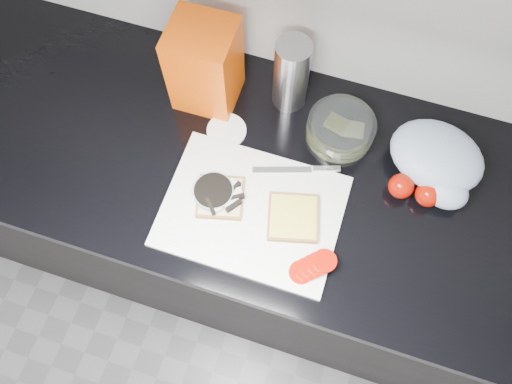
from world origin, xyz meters
TOP-DOWN VIEW (x-y plane):
  - base_cabinet at (0.00, 1.20)m, footprint 3.50×0.60m
  - countertop at (0.00, 1.20)m, footprint 3.50×0.64m
  - cutting_board at (-0.14, 1.08)m, footprint 0.40×0.30m
  - bread_left at (-0.22, 1.08)m, footprint 0.13×0.13m
  - bread_right at (-0.05, 1.09)m, footprint 0.14×0.14m
  - tomato_slices at (0.02, 0.99)m, footprint 0.11×0.10m
  - knife at (-0.05, 1.21)m, footprint 0.20×0.08m
  - seed_tub at (-0.24, 1.09)m, footprint 0.09×0.09m
  - tub_lid at (-0.27, 1.26)m, footprint 0.13×0.13m
  - glass_bowl at (-0.00, 1.33)m, footprint 0.16×0.16m
  - bread_bag at (-0.35, 1.35)m, footprint 0.15×0.14m
  - steel_canister at (-0.15, 1.40)m, footprint 0.08×0.08m
  - grocery_bag at (0.23, 1.31)m, footprint 0.25×0.24m
  - whole_tomatoes at (0.19, 1.23)m, footprint 0.12×0.06m

SIDE VIEW (x-z plane):
  - base_cabinet at x=0.00m, z-range 0.00..0.86m
  - countertop at x=0.00m, z-range 0.86..0.90m
  - tub_lid at x=-0.27m, z-range 0.90..0.91m
  - cutting_board at x=-0.14m, z-range 0.90..0.91m
  - knife at x=-0.05m, z-range 0.91..0.92m
  - bread_right at x=-0.05m, z-range 0.91..0.93m
  - tomato_slices at x=0.02m, z-range 0.91..0.93m
  - bread_left at x=-0.22m, z-range 0.91..0.94m
  - seed_tub at x=-0.24m, z-range 0.90..0.95m
  - whole_tomatoes at x=0.19m, z-range 0.90..0.96m
  - glass_bowl at x=0.00m, z-range 0.90..0.97m
  - grocery_bag at x=0.23m, z-range 0.90..0.99m
  - steel_canister at x=-0.15m, z-range 0.90..1.10m
  - bread_bag at x=-0.35m, z-range 0.90..1.13m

